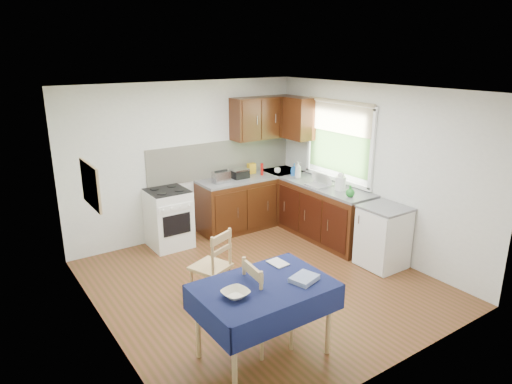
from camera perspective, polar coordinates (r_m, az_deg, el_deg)
floor at (r=6.16m, az=0.69°, el=-11.23°), size 4.20×4.20×0.00m
ceiling at (r=5.44m, az=0.78°, el=12.62°), size 4.00×4.20×0.02m
wall_back at (r=7.43m, az=-8.63°, el=3.91°), size 4.00×0.02×2.50m
wall_front at (r=4.24m, az=17.37°, el=-7.04°), size 4.00×0.02×2.50m
wall_left at (r=4.87m, az=-18.95°, el=-4.01°), size 0.02×4.20×2.50m
wall_right at (r=6.98m, az=14.32°, el=2.70°), size 0.02×4.20×2.50m
base_cabinets at (r=7.66m, az=3.62°, el=-1.91°), size 1.90×2.30×0.86m
worktop_back at (r=7.78m, az=-0.57°, el=1.89°), size 1.90×0.60×0.04m
worktop_right at (r=7.30m, az=8.74°, el=0.66°), size 0.60×1.70×0.04m
worktop_corner at (r=8.14m, az=3.24°, el=2.57°), size 0.60×0.60×0.04m
splashback at (r=7.73m, az=-4.23°, el=4.19°), size 2.70×0.02×0.60m
upper_cabinets at (r=7.85m, az=2.33°, el=9.25°), size 1.20×0.85×0.70m
stove at (r=7.20m, az=-10.87°, el=-3.23°), size 0.60×0.61×0.92m
window at (r=7.34m, az=10.31°, el=6.86°), size 0.04×1.48×1.26m
fridge at (r=6.67m, az=15.60°, el=-5.41°), size 0.58×0.60×0.89m
corkboard at (r=5.05m, az=-19.96°, el=0.80°), size 0.04×0.62×0.47m
dining_table at (r=4.52m, az=0.99°, el=-12.68°), size 1.30×0.88×0.79m
chair_far at (r=5.57m, az=-5.35°, el=-8.93°), size 0.53×0.53×0.92m
chair_near at (r=4.72m, az=1.04°, el=-13.66°), size 0.47×0.47×0.97m
toaster at (r=7.36m, az=-4.38°, el=1.89°), size 0.27×0.17×0.21m
sandwich_press at (r=7.64m, az=-2.08°, el=2.35°), size 0.27×0.23×0.16m
sauce_bottle at (r=7.79m, az=0.75°, el=2.85°), size 0.05×0.05×0.21m
yellow_packet at (r=7.91m, az=-0.57°, el=2.97°), size 0.14×0.10×0.18m
dish_rack at (r=7.30m, az=8.18°, el=1.04°), size 0.43×0.33×0.21m
kettle at (r=7.08m, az=10.52°, el=1.23°), size 0.16×0.16×0.27m
cup at (r=7.95m, az=2.69°, el=2.68°), size 0.12×0.12×0.09m
soap_bottle_a at (r=7.63m, az=5.28°, el=2.75°), size 0.13×0.13×0.28m
soap_bottle_b at (r=7.78m, az=4.79°, el=2.80°), size 0.14×0.14×0.21m
soap_bottle_c at (r=6.77m, az=11.70°, el=0.11°), size 0.19×0.19×0.17m
plate_bowl at (r=4.26m, az=-2.58°, el=-12.59°), size 0.27×0.27×0.06m
book at (r=4.82m, az=2.02°, el=-9.12°), size 0.17×0.22×0.02m
spice_jar at (r=4.54m, az=0.28°, el=-10.43°), size 0.04×0.04×0.08m
tea_towel at (r=4.55m, az=6.05°, el=-10.71°), size 0.31×0.27×0.05m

